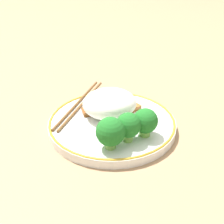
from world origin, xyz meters
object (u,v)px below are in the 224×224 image
(broccoli_back_center, at_px, (128,126))
(broccoli_back_left, at_px, (110,132))
(plate, at_px, (112,124))
(chopsticks, at_px, (80,104))
(broccoli_back_right, at_px, (145,121))

(broccoli_back_center, bearing_deg, broccoli_back_left, -159.28)
(plate, xyz_separation_m, broccoli_back_left, (-0.02, -0.08, 0.04))
(broccoli_back_center, xyz_separation_m, chopsticks, (-0.07, 0.15, -0.03))
(broccoli_back_center, bearing_deg, plate, 100.89)
(plate, distance_m, chopsticks, 0.10)
(plate, height_order, broccoli_back_center, broccoli_back_center)
(plate, bearing_deg, broccoli_back_right, -52.15)
(broccoli_back_left, distance_m, chopsticks, 0.17)
(broccoli_back_center, xyz_separation_m, broccoli_back_right, (0.03, 0.01, -0.00))
(plate, bearing_deg, chopsticks, 124.54)
(broccoli_back_right, distance_m, chopsticks, 0.17)
(broccoli_back_center, height_order, chopsticks, broccoli_back_center)
(plate, relative_size, broccoli_back_right, 4.67)
(chopsticks, bearing_deg, broccoli_back_center, -65.62)
(broccoli_back_center, distance_m, broccoli_back_right, 0.04)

